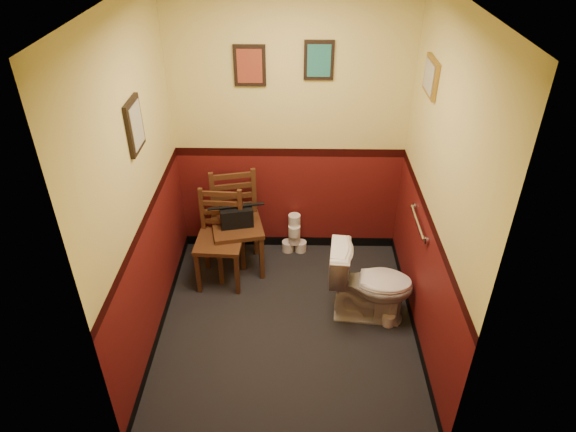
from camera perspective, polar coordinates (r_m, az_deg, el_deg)
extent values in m
cube|color=black|center=(4.64, -0.06, -12.12)|extent=(2.20, 2.40, 0.00)
cube|color=silver|center=(3.31, -0.08, 22.82)|extent=(2.20, 2.40, 0.00)
cube|color=#561211|center=(4.86, 0.20, 9.64)|extent=(2.20, 0.00, 2.70)
cube|color=#561211|center=(2.83, -0.54, -10.23)|extent=(2.20, 0.00, 2.70)
cube|color=#561211|center=(3.97, -16.17, 2.40)|extent=(0.00, 2.40, 2.70)
cube|color=#561211|center=(3.93, 16.18, 2.10)|extent=(0.00, 2.40, 2.70)
cylinder|color=silver|center=(4.34, 14.21, -0.69)|extent=(0.03, 0.50, 0.03)
cylinder|color=silver|center=(4.14, 15.13, -2.63)|extent=(0.02, 0.06, 0.06)
cylinder|color=silver|center=(4.55, 13.87, 1.07)|extent=(0.02, 0.06, 0.06)
cube|color=black|center=(4.66, -4.28, 16.33)|extent=(0.28, 0.03, 0.36)
cube|color=maroon|center=(4.64, -4.29, 16.27)|extent=(0.22, 0.01, 0.30)
cube|color=black|center=(4.63, 3.45, 16.90)|extent=(0.26, 0.03, 0.34)
cube|color=#216A60|center=(4.61, 3.46, 16.84)|extent=(0.20, 0.01, 0.28)
cube|color=black|center=(3.83, -16.69, 9.60)|extent=(0.03, 0.30, 0.38)
cube|color=#A1A07E|center=(3.82, -16.44, 9.61)|extent=(0.01, 0.24, 0.31)
cube|color=olive|center=(4.18, 15.62, 14.68)|extent=(0.03, 0.34, 0.28)
cube|color=#A1A07E|center=(4.17, 15.38, 14.70)|extent=(0.01, 0.28, 0.22)
imported|color=white|center=(4.55, 9.16, -7.45)|extent=(0.78, 0.49, 0.72)
cylinder|color=silver|center=(4.70, 11.11, -11.22)|extent=(0.11, 0.11, 0.11)
cylinder|color=silver|center=(4.57, 11.36, -9.56)|extent=(0.01, 0.01, 0.32)
cube|color=#56301A|center=(4.86, -7.63, -2.85)|extent=(0.45, 0.45, 0.04)
cube|color=#56301A|center=(4.89, -9.96, -6.19)|extent=(0.04, 0.04, 0.46)
cube|color=#56301A|center=(5.17, -9.08, -3.61)|extent=(0.04, 0.04, 0.46)
cube|color=#56301A|center=(4.82, -5.67, -6.45)|extent=(0.04, 0.04, 0.46)
cube|color=#56301A|center=(5.11, -5.04, -3.82)|extent=(0.04, 0.04, 0.46)
cube|color=#56301A|center=(4.92, -9.53, 0.72)|extent=(0.04, 0.04, 0.46)
cube|color=#56301A|center=(4.85, -5.29, 0.56)|extent=(0.04, 0.04, 0.46)
cube|color=#56301A|center=(4.95, -7.32, -0.61)|extent=(0.35, 0.04, 0.05)
cube|color=#56301A|center=(4.89, -7.40, 0.39)|extent=(0.35, 0.04, 0.05)
cube|color=#56301A|center=(4.84, -7.49, 1.40)|extent=(0.35, 0.04, 0.05)
cube|color=#56301A|center=(4.79, -7.58, 2.44)|extent=(0.35, 0.04, 0.05)
cube|color=#56301A|center=(4.97, -5.66, -1.20)|extent=(0.56, 0.56, 0.04)
cube|color=#56301A|center=(4.95, -7.54, -5.14)|extent=(0.05, 0.05, 0.50)
cube|color=#56301A|center=(5.27, -7.93, -2.48)|extent=(0.05, 0.05, 0.50)
cube|color=#56301A|center=(4.97, -2.93, -4.61)|extent=(0.05, 0.05, 0.50)
cube|color=#56301A|center=(5.29, -3.61, -1.99)|extent=(0.05, 0.05, 0.50)
cube|color=#56301A|center=(5.00, -8.38, 2.23)|extent=(0.05, 0.05, 0.50)
cube|color=#56301A|center=(5.02, -3.82, 2.72)|extent=(0.05, 0.05, 0.50)
cube|color=#56301A|center=(5.08, -6.00, 1.13)|extent=(0.38, 0.11, 0.05)
cube|color=#56301A|center=(5.02, -6.07, 2.20)|extent=(0.38, 0.11, 0.05)
cube|color=#56301A|center=(4.96, -6.15, 3.30)|extent=(0.38, 0.11, 0.05)
cube|color=#56301A|center=(4.91, -6.23, 4.43)|extent=(0.38, 0.11, 0.05)
cube|color=black|center=(4.90, -5.73, -0.07)|extent=(0.33, 0.21, 0.19)
cylinder|color=black|center=(4.84, -5.81, 1.06)|extent=(0.27, 0.08, 0.03)
cylinder|color=silver|center=(5.44, -0.01, -3.36)|extent=(0.12, 0.12, 0.11)
cylinder|color=silver|center=(5.44, 1.40, -3.37)|extent=(0.12, 0.12, 0.11)
cylinder|color=silver|center=(5.36, 0.70, -2.48)|extent=(0.12, 0.12, 0.11)
cylinder|color=silver|center=(5.28, 0.71, -1.64)|extent=(0.12, 0.12, 0.11)
cylinder|color=silver|center=(5.24, 0.72, -0.42)|extent=(0.12, 0.12, 0.11)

